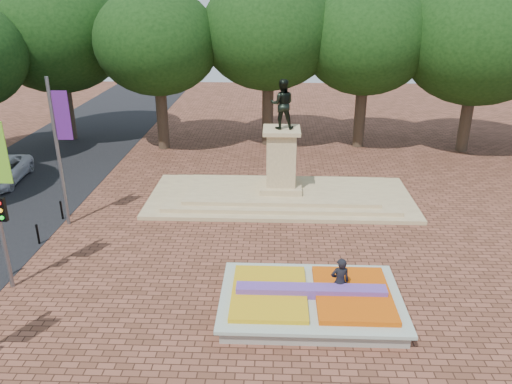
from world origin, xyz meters
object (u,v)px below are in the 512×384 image
(monument, at_px, (281,184))
(pedestrian, at_px, (340,282))
(flower_bed, at_px, (311,300))
(van, at_px, (0,171))

(monument, distance_m, pedestrian, 9.88)
(flower_bed, relative_size, monument, 0.45)
(monument, height_order, pedestrian, monument)
(flower_bed, bearing_deg, monument, 95.87)
(van, bearing_deg, monument, -12.78)
(monument, relative_size, pedestrian, 7.53)
(pedestrian, bearing_deg, van, -39.42)
(monument, distance_m, van, 16.35)
(van, distance_m, pedestrian, 21.57)
(van, xyz_separation_m, pedestrian, (18.28, -11.45, 0.22))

